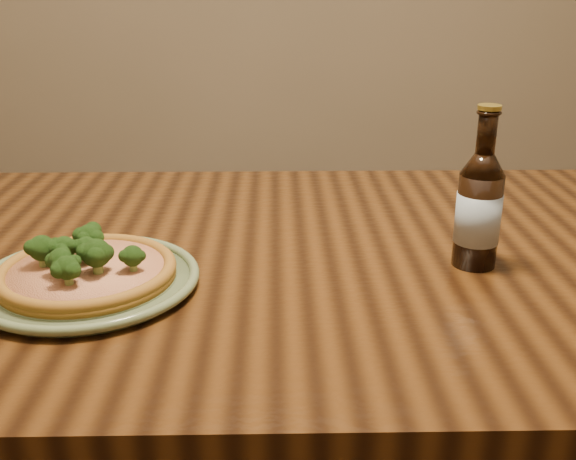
{
  "coord_description": "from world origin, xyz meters",
  "views": [
    {
      "loc": [
        -0.02,
        -0.88,
        1.16
      ],
      "look_at": [
        -0.0,
        0.01,
        0.82
      ],
      "focal_mm": 42.0,
      "sensor_mm": 36.0,
      "label": 1
    }
  ],
  "objects_px": {
    "pizza": "(86,269)",
    "plate": "(88,280)",
    "table": "(289,303)",
    "beer_bottle": "(479,208)"
  },
  "relations": [
    {
      "from": "pizza",
      "to": "plate",
      "type": "bearing_deg",
      "value": 0.1
    },
    {
      "from": "table",
      "to": "plate",
      "type": "xyz_separation_m",
      "value": [
        -0.28,
        -0.13,
        0.1
      ]
    },
    {
      "from": "table",
      "to": "plate",
      "type": "height_order",
      "value": "plate"
    },
    {
      "from": "plate",
      "to": "beer_bottle",
      "type": "bearing_deg",
      "value": 6.84
    },
    {
      "from": "pizza",
      "to": "beer_bottle",
      "type": "distance_m",
      "value": 0.56
    },
    {
      "from": "table",
      "to": "pizza",
      "type": "distance_m",
      "value": 0.33
    },
    {
      "from": "plate",
      "to": "table",
      "type": "bearing_deg",
      "value": 24.12
    },
    {
      "from": "table",
      "to": "beer_bottle",
      "type": "distance_m",
      "value": 0.33
    },
    {
      "from": "table",
      "to": "beer_bottle",
      "type": "height_order",
      "value": "beer_bottle"
    },
    {
      "from": "pizza",
      "to": "beer_bottle",
      "type": "relative_size",
      "value": 1.02
    }
  ]
}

